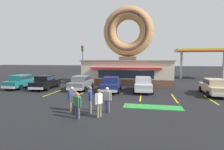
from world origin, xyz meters
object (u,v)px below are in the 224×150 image
Objects in this scene: car_black at (46,82)px; putting_flag_pin at (180,102)px; car_grey at (81,82)px; pedestrian_blue_sweater_man at (75,101)px; car_navy at (111,83)px; pedestrian_hooded_kid at (90,98)px; pedestrian_clipboard_woman at (99,102)px; pedestrian_leather_jacket_man at (107,98)px; pedestrian_crossing_woman at (77,104)px; trash_bin at (77,81)px; golf_ball at (147,106)px; car_champagne at (214,86)px; pedestrian_beanie_man at (72,98)px; car_silver at (143,84)px; car_teal at (22,81)px; traffic_light_pole at (83,58)px.

putting_flag_pin is at bearing -21.42° from car_black.
car_black reaches higher than putting_flag_pin.
pedestrian_blue_sweater_man is at bearing -71.35° from car_grey.
pedestrian_blue_sweater_man is at bearing -94.58° from car_navy.
pedestrian_hooded_kid is 1.07m from pedestrian_clipboard_woman.
pedestrian_leather_jacket_man is 1.07× the size of pedestrian_crossing_woman.
pedestrian_crossing_woman is 14.04m from trash_bin.
pedestrian_clipboard_woman reaches higher than golf_ball.
pedestrian_beanie_man is (-11.43, -7.56, 0.05)m from car_champagne.
car_silver is 0.99× the size of car_navy.
pedestrian_leather_jacket_man is at bearing 24.63° from pedestrian_blue_sweater_man.
car_teal is (-21.33, 0.02, 0.00)m from car_champagne.
car_champagne is 0.99× the size of car_navy.
pedestrian_clipboard_woman is 1.09× the size of pedestrian_crossing_woman.
car_silver is 9.29m from pedestrian_clipboard_woman.
trash_bin is at bearing 116.19° from pedestrian_hooded_kid.
traffic_light_pole reaches higher than pedestrian_leather_jacket_man.
pedestrian_beanie_man reaches higher than putting_flag_pin.
car_champagne is 12.71m from pedestrian_hooded_kid.
traffic_light_pole reaches higher than car_champagne.
trash_bin is (-6.84, 11.43, -0.44)m from pedestrian_leather_jacket_man.
pedestrian_hooded_kid is at bearing -68.03° from traffic_light_pole.
car_navy is 11.08m from car_teal.
car_silver reaches higher than golf_ball.
pedestrian_hooded_kid is at bearing -7.11° from pedestrian_beanie_man.
golf_ball is at bearing 35.85° from pedestrian_leather_jacket_man.
pedestrian_beanie_man is 1.66m from pedestrian_crossing_woman.
pedestrian_beanie_man is at bearing -37.46° from car_teal.
car_black is 1.02× the size of car_teal.
pedestrian_blue_sweater_man is 0.99m from pedestrian_hooded_kid.
pedestrian_blue_sweater_man is (-6.77, -2.84, 0.45)m from putting_flag_pin.
car_champagne is 16.38m from trash_bin.
car_teal is 2.74× the size of pedestrian_beanie_man.
pedestrian_leather_jacket_man reaches higher than car_silver.
pedestrian_hooded_kid reaches higher than car_silver.
golf_ball is 2.31m from putting_flag_pin.
pedestrian_beanie_man reaches higher than car_navy.
pedestrian_crossing_woman is at bearing -49.71° from car_black.
car_grey is (-9.70, 5.83, 0.43)m from putting_flag_pin.
putting_flag_pin is 6.40m from pedestrian_hooded_kid.
golf_ball is 0.03× the size of pedestrian_crossing_woman.
putting_flag_pin is 15.07m from trash_bin.
pedestrian_clipboard_woman is at bearing -43.99° from car_black.
car_grey is at bearing 114.77° from pedestrian_hooded_kid.
car_champagne and car_silver have the same top height.
trash_bin is at bearing 120.90° from pedestrian_leather_jacket_man.
car_grey is at bearing -179.10° from car_silver.
pedestrian_blue_sweater_man is 0.93× the size of pedestrian_clipboard_woman.
pedestrian_leather_jacket_man reaches higher than car_champagne.
pedestrian_blue_sweater_man is at bearing -49.09° from car_black.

